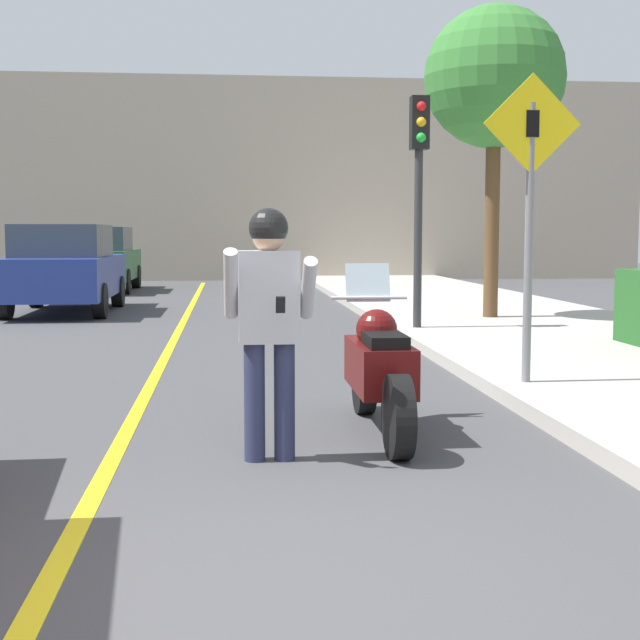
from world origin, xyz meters
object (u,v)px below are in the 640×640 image
person_biker (269,308)px  street_tree (495,79)px  parked_car_blue (65,268)px  motorcycle (379,370)px  crossing_sign (530,199)px  traffic_light (419,167)px  parked_car_green (98,259)px

person_biker → street_tree: bearing=64.5°
person_biker → parked_car_blue: size_ratio=0.40×
person_biker → street_tree: 9.87m
street_tree → person_biker: bearing=-115.5°
motorcycle → parked_car_blue: (-4.25, 10.82, 0.37)m
crossing_sign → parked_car_blue: (-5.88, 9.44, -0.98)m
traffic_light → parked_car_green: size_ratio=0.80×
motorcycle → crossing_sign: bearing=40.4°
street_tree → parked_car_green: street_tree is taller
crossing_sign → motorcycle: bearing=-139.6°
crossing_sign → parked_car_blue: bearing=121.9°
parked_car_blue → person_biker: bearing=-73.7°
crossing_sign → street_tree: (1.56, 6.38, 2.17)m
motorcycle → traffic_light: size_ratio=0.63×
crossing_sign → person_biker: bearing=-139.6°
traffic_light → parked_car_blue: bearing=142.1°
motorcycle → person_biker: person_biker is taller
person_biker → street_tree: street_tree is taller
motorcycle → parked_car_green: (-4.53, 17.18, 0.37)m
parked_car_green → motorcycle: bearing=-75.2°
traffic_light → street_tree: (1.55, 1.52, 1.52)m
traffic_light → parked_car_green: 12.66m
crossing_sign → traffic_light: traffic_light is taller
traffic_light → person_biker: bearing=-109.7°
person_biker → traffic_light: size_ratio=0.50×
street_tree → traffic_light: bearing=-135.6°
person_biker → parked_car_blue: person_biker is taller
traffic_light → parked_car_green: bearing=119.4°
motorcycle → person_biker: bearing=-139.7°
person_biker → parked_car_green: size_ratio=0.40×
person_biker → crossing_sign: bearing=40.4°
motorcycle → parked_car_blue: 11.64m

